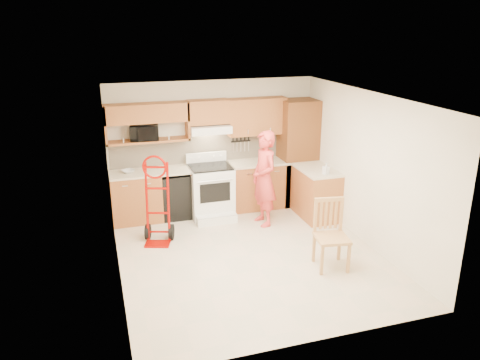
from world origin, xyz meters
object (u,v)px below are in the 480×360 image
microwave (144,132)px  hand_truck (157,204)px  person (264,179)px  dining_chair (332,235)px  range (211,187)px

microwave → hand_truck: microwave is taller
microwave → hand_truck: (0.01, -1.18, -0.95)m
person → hand_truck: person is taller
dining_chair → range: bearing=125.5°
dining_chair → person: bearing=111.4°
microwave → hand_truck: size_ratio=0.37×
dining_chair → microwave: bearing=139.1°
range → hand_truck: 1.41m
hand_truck → dining_chair: bearing=-16.2°
person → dining_chair: (0.40, -1.83, -0.35)m
person → microwave: bearing=-123.0°
microwave → range: microwave is taller
hand_truck → microwave: bearing=108.8°
microwave → range: size_ratio=0.44×
person → hand_truck: bearing=-90.5°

